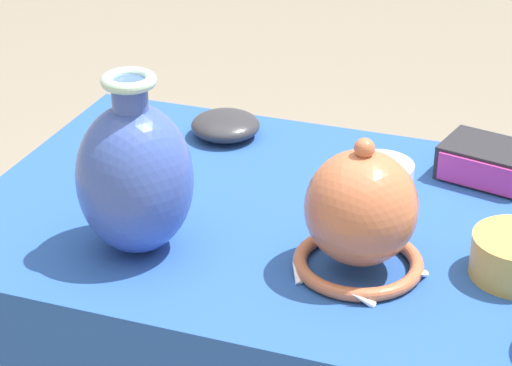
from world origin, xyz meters
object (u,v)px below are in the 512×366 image
(vase_tall_bulbous, at_px, (135,176))
(vase_dome_bell, at_px, (361,216))
(mosaic_tile_box, at_px, (489,162))
(pot_squat_porcelain, at_px, (379,180))
(pot_squat_rose, at_px, (127,162))
(bowl_shallow_charcoal, at_px, (226,125))

(vase_tall_bulbous, distance_m, vase_dome_bell, 0.35)
(mosaic_tile_box, xyz_separation_m, pot_squat_porcelain, (-0.17, -0.14, 0.00))
(mosaic_tile_box, distance_m, pot_squat_rose, 0.66)
(mosaic_tile_box, bearing_deg, vase_dome_bell, -97.96)
(mosaic_tile_box, relative_size, pot_squat_porcelain, 1.57)
(pot_squat_porcelain, bearing_deg, pot_squat_rose, -170.16)
(vase_tall_bulbous, bearing_deg, vase_dome_bell, 9.16)
(pot_squat_rose, distance_m, bowl_shallow_charcoal, 0.25)
(mosaic_tile_box, bearing_deg, bowl_shallow_charcoal, -167.61)
(pot_squat_rose, relative_size, pot_squat_porcelain, 0.85)
(vase_tall_bulbous, bearing_deg, mosaic_tile_box, 41.36)
(vase_dome_bell, distance_m, mosaic_tile_box, 0.41)
(mosaic_tile_box, distance_m, pot_squat_porcelain, 0.22)
(pot_squat_rose, relative_size, bowl_shallow_charcoal, 0.76)
(vase_dome_bell, xyz_separation_m, pot_squat_porcelain, (-0.03, 0.24, -0.06))
(mosaic_tile_box, xyz_separation_m, bowl_shallow_charcoal, (-0.52, 0.01, -0.01))
(vase_tall_bulbous, bearing_deg, bowl_shallow_charcoal, 92.81)
(vase_dome_bell, xyz_separation_m, pot_squat_rose, (-0.48, 0.16, -0.06))
(vase_dome_bell, xyz_separation_m, bowl_shallow_charcoal, (-0.37, 0.39, -0.07))
(mosaic_tile_box, bearing_deg, vase_tall_bulbous, -125.51)
(bowl_shallow_charcoal, bearing_deg, pot_squat_rose, -115.54)
(vase_dome_bell, relative_size, bowl_shallow_charcoal, 1.66)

